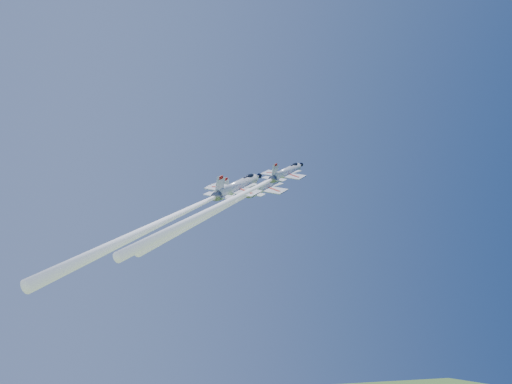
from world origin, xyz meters
name	(u,v)px	position (x,y,z in m)	size (l,w,h in m)	color
jet_lead	(230,204)	(-5.98, -1.04, 75.60)	(30.51, 26.95, 32.16)	silver
jet_left	(194,207)	(-14.23, -4.84, 73.80)	(28.60, 25.72, 31.99)	silver
jet_right	(237,197)	(-9.54, -14.52, 74.15)	(31.35, 28.64, 37.72)	silver
jet_slot	(180,213)	(-19.29, -14.19, 70.75)	(33.59, 30.12, 37.08)	silver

